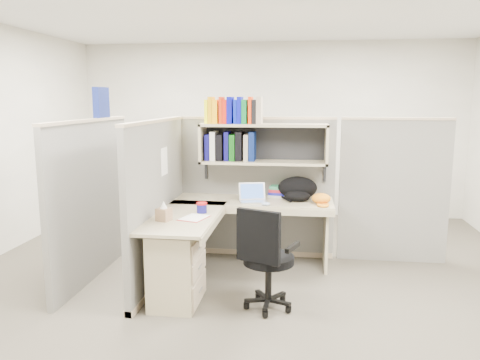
# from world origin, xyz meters

# --- Properties ---
(ground) EXTENTS (6.00, 6.00, 0.00)m
(ground) POSITION_xyz_m (0.00, 0.00, 0.00)
(ground) COLOR #3A362D
(ground) RESTS_ON ground
(room_shell) EXTENTS (6.00, 6.00, 6.00)m
(room_shell) POSITION_xyz_m (0.00, 0.00, 1.62)
(room_shell) COLOR #AEA99D
(room_shell) RESTS_ON ground
(cubicle) EXTENTS (3.79, 1.84, 1.95)m
(cubicle) POSITION_xyz_m (-0.37, 0.45, 0.91)
(cubicle) COLOR slate
(cubicle) RESTS_ON ground
(desk) EXTENTS (1.74, 1.75, 0.73)m
(desk) POSITION_xyz_m (-0.41, -0.29, 0.44)
(desk) COLOR tan
(desk) RESTS_ON ground
(laptop) EXTENTS (0.35, 0.35, 0.21)m
(laptop) POSITION_xyz_m (0.01, 0.47, 0.83)
(laptop) COLOR silver
(laptop) RESTS_ON desk
(backpack) EXTENTS (0.46, 0.38, 0.25)m
(backpack) POSITION_xyz_m (0.48, 0.64, 0.86)
(backpack) COLOR black
(backpack) RESTS_ON desk
(orange_cap) EXTENTS (0.23, 0.26, 0.11)m
(orange_cap) POSITION_xyz_m (0.73, 0.50, 0.78)
(orange_cap) COLOR orange
(orange_cap) RESTS_ON desk
(snack_canister) EXTENTS (0.10, 0.10, 0.10)m
(snack_canister) POSITION_xyz_m (-0.43, -0.08, 0.78)
(snack_canister) COLOR navy
(snack_canister) RESTS_ON desk
(tissue_box) EXTENTS (0.14, 0.14, 0.18)m
(tissue_box) POSITION_xyz_m (-0.71, -0.41, 0.82)
(tissue_box) COLOR #9A7757
(tissue_box) RESTS_ON desk
(mouse) EXTENTS (0.10, 0.07, 0.04)m
(mouse) POSITION_xyz_m (0.16, 0.33, 0.75)
(mouse) COLOR #99B1DA
(mouse) RESTS_ON desk
(paper_cup) EXTENTS (0.08, 0.08, 0.09)m
(paper_cup) POSITION_xyz_m (-0.06, 0.74, 0.78)
(paper_cup) COLOR white
(paper_cup) RESTS_ON desk
(book_stack) EXTENTS (0.23, 0.28, 0.12)m
(book_stack) POSITION_xyz_m (0.26, 0.83, 0.79)
(book_stack) COLOR gray
(book_stack) RESTS_ON desk
(loose_paper) EXTENTS (0.27, 0.31, 0.00)m
(loose_paper) POSITION_xyz_m (-0.46, -0.27, 0.73)
(loose_paper) COLOR white
(loose_paper) RESTS_ON desk
(task_chair) EXTENTS (0.54, 0.50, 0.93)m
(task_chair) POSITION_xyz_m (0.24, -0.59, 0.33)
(task_chair) COLOR black
(task_chair) RESTS_ON ground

